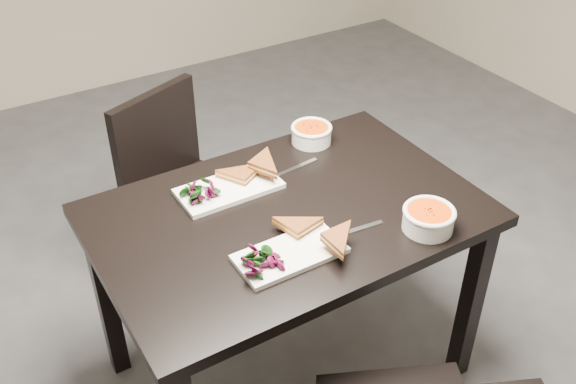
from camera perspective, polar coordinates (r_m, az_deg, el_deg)
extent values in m
plane|color=#47474C|center=(2.72, -0.52, -11.42)|extent=(5.00, 5.00, 0.00)
cube|color=black|center=(2.06, 0.00, -2.04)|extent=(1.20, 0.80, 0.04)
cube|color=black|center=(2.39, 15.69, -9.24)|extent=(0.06, 0.06, 0.71)
cube|color=black|center=(2.40, -15.59, -8.95)|extent=(0.06, 0.06, 0.71)
cube|color=black|center=(2.76, 5.90, -0.98)|extent=(0.06, 0.06, 0.71)
cube|color=black|center=(2.67, -8.08, -0.65)|extent=(0.55, 0.55, 0.04)
cube|color=black|center=(2.61, -7.52, -7.91)|extent=(0.05, 0.05, 0.41)
cube|color=black|center=(2.81, -2.51, -3.92)|extent=(0.05, 0.05, 0.41)
cube|color=black|center=(2.82, -12.88, -4.77)|extent=(0.05, 0.05, 0.41)
cube|color=black|center=(3.00, -7.87, -1.28)|extent=(0.05, 0.05, 0.41)
cube|color=black|center=(2.67, -11.44, 4.63)|extent=(0.40, 0.19, 0.40)
cube|color=white|center=(1.88, 0.18, -5.43)|extent=(0.31, 0.16, 0.02)
cylinder|color=white|center=(2.00, 12.14, -2.45)|extent=(0.15, 0.15, 0.06)
cylinder|color=#F84F0B|center=(1.99, 12.24, -1.84)|extent=(0.13, 0.13, 0.02)
torus|color=white|center=(1.98, 12.26, -1.68)|extent=(0.16, 0.16, 0.02)
cube|color=silver|center=(1.98, 6.02, -3.27)|extent=(0.18, 0.03, 0.00)
cube|color=white|center=(2.14, -5.17, 0.31)|extent=(0.33, 0.17, 0.02)
cylinder|color=white|center=(2.38, 2.06, 4.97)|extent=(0.14, 0.14, 0.06)
cylinder|color=#F84F0B|center=(2.37, 2.07, 5.49)|extent=(0.12, 0.12, 0.02)
torus|color=white|center=(2.37, 2.07, 5.64)|extent=(0.15, 0.15, 0.01)
cube|color=silver|center=(2.25, 0.70, 2.15)|extent=(0.18, 0.04, 0.00)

